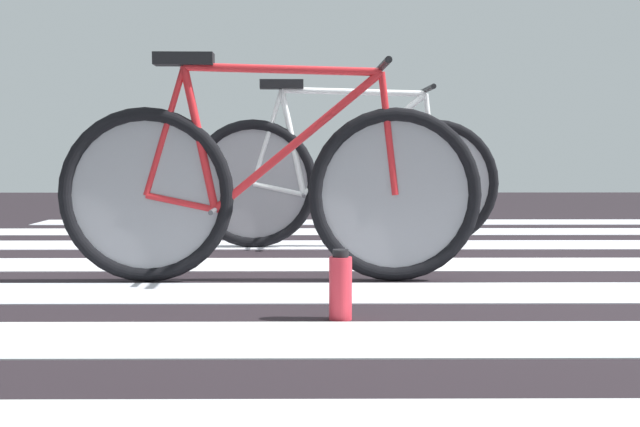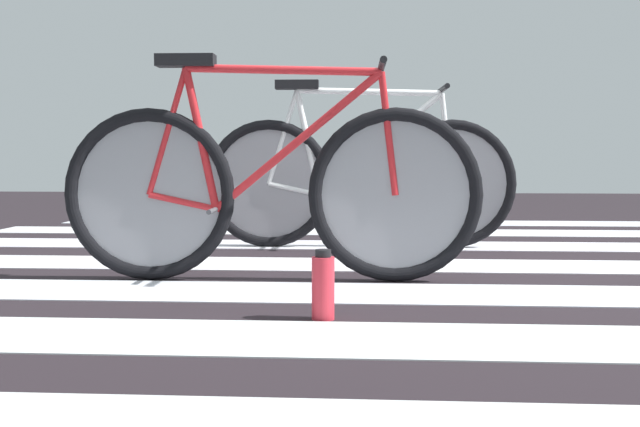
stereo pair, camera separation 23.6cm
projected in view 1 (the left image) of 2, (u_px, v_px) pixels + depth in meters
ground at (402, 273)px, 3.56m from camera, size 18.00×14.00×0.02m
crosswalk_markings at (414, 276)px, 3.37m from camera, size 5.46×5.74×0.00m
bicycle_1_of_2 at (270, 188)px, 3.23m from camera, size 1.74×0.52×0.93m
bicycle_2_of_2 at (344, 179)px, 4.40m from camera, size 1.74×0.52×0.93m
water_bottle at (341, 286)px, 2.50m from camera, size 0.07×0.07×0.22m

